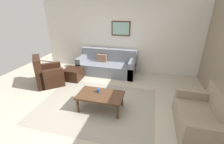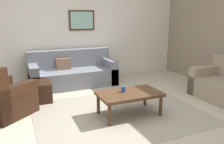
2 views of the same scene
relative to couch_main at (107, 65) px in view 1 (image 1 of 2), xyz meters
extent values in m
plane|color=#B2A893|center=(0.32, -2.10, -0.30)|extent=(8.00, 8.00, 0.00)
cube|color=silver|center=(0.32, 0.50, 1.10)|extent=(6.00, 0.12, 2.80)
cube|color=gray|center=(0.32, -2.10, -0.29)|extent=(2.94, 2.30, 0.01)
cube|color=slate|center=(0.00, -0.10, -0.09)|extent=(2.11, 0.89, 0.42)
cube|color=slate|center=(0.00, 0.23, 0.14)|extent=(2.11, 0.24, 0.88)
cube|color=slate|center=(-0.95, -0.10, 0.01)|extent=(0.20, 0.89, 0.62)
cube|color=slate|center=(0.96, -0.10, 0.01)|extent=(0.20, 0.89, 0.62)
cube|color=brown|center=(-0.21, 0.01, 0.26)|extent=(0.36, 0.12, 0.28)
cube|color=gray|center=(2.67, -2.43, -0.09)|extent=(0.91, 1.37, 0.42)
cube|color=gray|center=(3.00, -2.43, 0.14)|extent=(0.24, 1.37, 0.88)
cube|color=gray|center=(2.67, -1.84, 0.01)|extent=(0.91, 0.20, 0.62)
cube|color=gray|center=(2.67, -3.02, 0.01)|extent=(0.91, 0.20, 0.62)
cube|color=black|center=(-1.55, -1.35, -0.08)|extent=(1.13, 1.13, 0.44)
cube|color=black|center=(-1.78, -1.55, 0.18)|extent=(0.67, 0.74, 0.95)
cube|color=black|center=(-1.34, -1.60, 0.00)|extent=(0.72, 0.64, 0.60)
cube|color=black|center=(-1.75, -1.11, 0.00)|extent=(0.72, 0.64, 0.60)
cube|color=black|center=(-0.97, -0.87, -0.10)|extent=(0.56, 0.56, 0.40)
cylinder|color=#472D1C|center=(-0.02, -2.49, -0.12)|extent=(0.06, 0.06, 0.36)
cylinder|color=#472D1C|center=(0.96, -2.49, -0.12)|extent=(0.06, 0.06, 0.36)
cylinder|color=#472D1C|center=(-0.02, -1.97, -0.12)|extent=(0.06, 0.06, 0.36)
cylinder|color=#472D1C|center=(0.96, -1.97, -0.12)|extent=(0.06, 0.06, 0.36)
cube|color=#472D1C|center=(0.47, -2.23, 0.09)|extent=(1.10, 0.64, 0.05)
cylinder|color=#1E478C|center=(0.40, -2.14, 0.16)|extent=(0.08, 0.08, 0.10)
cube|color=#382316|center=(0.41, 0.41, 1.32)|extent=(0.69, 0.04, 0.52)
cube|color=#81AFA2|center=(0.41, 0.40, 1.32)|extent=(0.61, 0.01, 0.44)
camera|label=1|loc=(1.55, -5.28, 2.10)|focal=24.92mm
camera|label=2|loc=(-1.34, -5.62, 1.42)|focal=36.79mm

